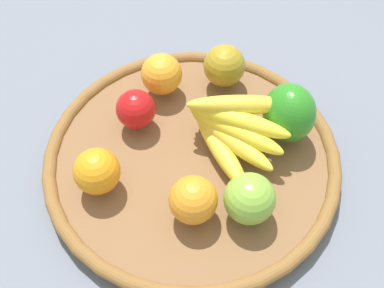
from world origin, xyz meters
name	(u,v)px	position (x,y,z in m)	size (l,w,h in m)	color
ground_plane	(192,165)	(0.00, 0.00, 0.00)	(2.40, 2.40, 0.00)	slate
basket	(192,158)	(0.00, 0.00, 0.02)	(0.47, 0.47, 0.04)	brown
banana_bunch	(233,129)	(-0.06, -0.02, 0.08)	(0.17, 0.15, 0.08)	yellow
orange_2	(193,200)	(-0.02, 0.11, 0.07)	(0.07, 0.07, 0.07)	orange
orange_0	(97,171)	(0.12, 0.08, 0.07)	(0.07, 0.07, 0.07)	orange
bell_pepper	(289,113)	(-0.14, -0.06, 0.09)	(0.09, 0.08, 0.10)	#2D8821
apple_2	(136,109)	(0.10, -0.04, 0.07)	(0.06, 0.06, 0.06)	red
orange_1	(162,74)	(0.08, -0.12, 0.07)	(0.07, 0.07, 0.07)	orange
apple_0	(224,66)	(-0.03, -0.16, 0.07)	(0.07, 0.07, 0.07)	#A78A21
apple_1	(250,199)	(-0.10, 0.09, 0.07)	(0.07, 0.07, 0.07)	#86BA3D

